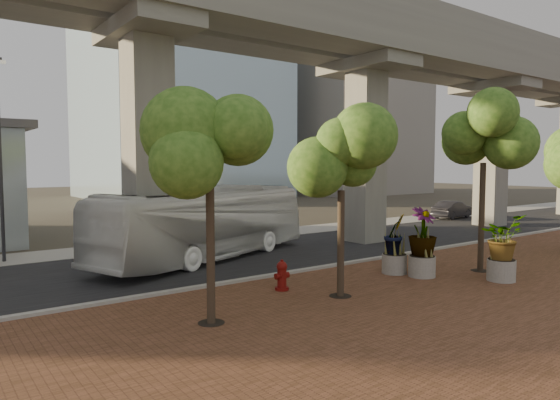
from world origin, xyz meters
TOP-DOWN VIEW (x-y plane):
  - ground at (0.00, 0.00)m, footprint 160.00×160.00m
  - brick_plaza at (0.00, -8.00)m, footprint 70.00×13.00m
  - asphalt_road at (0.00, 2.00)m, footprint 90.00×8.00m
  - curb_strip at (0.00, -2.00)m, footprint 70.00×0.25m
  - far_sidewalk at (0.00, 7.50)m, footprint 90.00×3.00m
  - transit_viaduct at (0.00, 2.00)m, footprint 72.00×5.60m
  - midrise_block at (38.00, 36.00)m, footprint 18.00×16.00m
  - transit_bus at (-3.23, 2.53)m, footprint 11.56×6.45m
  - parked_car at (19.62, 6.00)m, footprint 4.18×1.91m
  - fire_hydrant at (-3.82, -3.79)m, footprint 0.50×0.45m
  - planter_front at (3.22, -7.33)m, footprint 2.15×2.15m
  - planter_right at (1.50, -5.25)m, footprint 2.38×2.38m
  - planter_left at (1.11, -4.28)m, footprint 2.07×2.07m
  - street_tree_far_west at (-7.32, -5.43)m, footprint 3.35×3.35m
  - street_tree_near_west at (-2.79, -5.47)m, footprint 3.16×3.16m
  - street_tree_near_east at (4.12, -5.96)m, footprint 3.71×3.71m
  - streetlamp_west at (-10.46, 6.97)m, footprint 0.41×1.21m
  - streetlamp_east at (9.49, 5.39)m, footprint 0.39×1.15m

SIDE VIEW (x-z plane):
  - ground at x=0.00m, z-range 0.00..0.00m
  - asphalt_road at x=0.00m, z-range 0.00..0.04m
  - brick_plaza at x=0.00m, z-range 0.00..0.06m
  - far_sidewalk at x=0.00m, z-range 0.00..0.06m
  - curb_strip at x=0.00m, z-range 0.00..0.16m
  - fire_hydrant at x=-3.82m, z-range 0.04..1.05m
  - parked_car at x=19.62m, z-range 0.00..1.33m
  - planter_left at x=1.11m, z-range 0.30..2.58m
  - planter_front at x=3.22m, z-range 0.31..2.68m
  - transit_bus at x=-3.23m, z-range 0.00..3.16m
  - planter_right at x=1.50m, z-range 0.33..2.87m
  - street_tree_near_west at x=-2.79m, z-range 1.44..7.12m
  - streetlamp_east at x=9.49m, z-range 0.67..8.64m
  - street_tree_far_west at x=-7.32m, z-range 1.61..7.80m
  - streetlamp_west at x=-10.46m, z-range 0.70..9.07m
  - street_tree_near_east at x=4.12m, z-range 1.82..8.78m
  - transit_viaduct at x=0.00m, z-range 1.09..13.49m
  - midrise_block at x=38.00m, z-range 0.00..24.00m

